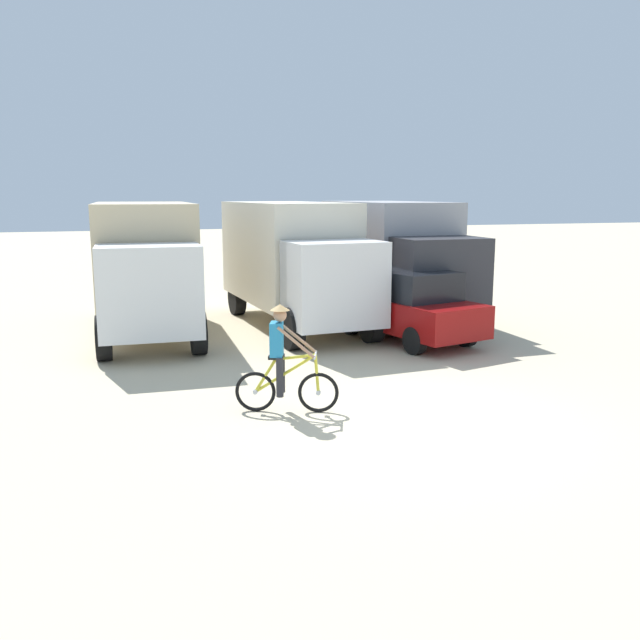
{
  "coord_description": "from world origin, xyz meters",
  "views": [
    {
      "loc": [
        -4.49,
        -9.29,
        3.59
      ],
      "look_at": [
        -0.52,
        3.26,
        1.1
      ],
      "focal_mm": 37.68,
      "sensor_mm": 36.0,
      "label": 1
    }
  ],
  "objects_px": {
    "sedan_parked": "(407,305)",
    "cyclist_orange_shirt": "(283,363)",
    "box_truck_tan_camper": "(146,261)",
    "box_truck_cream_rv": "(294,258)",
    "box_truck_grey_hauler": "(394,253)"
  },
  "relations": [
    {
      "from": "sedan_parked",
      "to": "cyclist_orange_shirt",
      "type": "relative_size",
      "value": 2.47
    },
    {
      "from": "box_truck_tan_camper",
      "to": "box_truck_cream_rv",
      "type": "relative_size",
      "value": 0.99
    },
    {
      "from": "sedan_parked",
      "to": "cyclist_orange_shirt",
      "type": "bearing_deg",
      "value": -134.04
    },
    {
      "from": "box_truck_tan_camper",
      "to": "box_truck_cream_rv",
      "type": "bearing_deg",
      "value": -1.97
    },
    {
      "from": "box_truck_grey_hauler",
      "to": "sedan_parked",
      "type": "bearing_deg",
      "value": -107.77
    },
    {
      "from": "cyclist_orange_shirt",
      "to": "box_truck_cream_rv",
      "type": "bearing_deg",
      "value": 73.21
    },
    {
      "from": "box_truck_tan_camper",
      "to": "cyclist_orange_shirt",
      "type": "xyz_separation_m",
      "value": [
        1.75,
        -7.29,
        -1.03
      ]
    },
    {
      "from": "box_truck_tan_camper",
      "to": "cyclist_orange_shirt",
      "type": "relative_size",
      "value": 3.74
    },
    {
      "from": "box_truck_grey_hauler",
      "to": "box_truck_tan_camper",
      "type": "bearing_deg",
      "value": -177.22
    },
    {
      "from": "box_truck_grey_hauler",
      "to": "sedan_parked",
      "type": "height_order",
      "value": "box_truck_grey_hauler"
    },
    {
      "from": "box_truck_cream_rv",
      "to": "box_truck_grey_hauler",
      "type": "distance_m",
      "value": 3.2
    },
    {
      "from": "box_truck_tan_camper",
      "to": "sedan_parked",
      "type": "height_order",
      "value": "box_truck_tan_camper"
    },
    {
      "from": "box_truck_grey_hauler",
      "to": "box_truck_cream_rv",
      "type": "bearing_deg",
      "value": -171.41
    },
    {
      "from": "box_truck_cream_rv",
      "to": "cyclist_orange_shirt",
      "type": "relative_size",
      "value": 3.79
    },
    {
      "from": "box_truck_grey_hauler",
      "to": "sedan_parked",
      "type": "distance_m",
      "value": 3.48
    }
  ]
}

